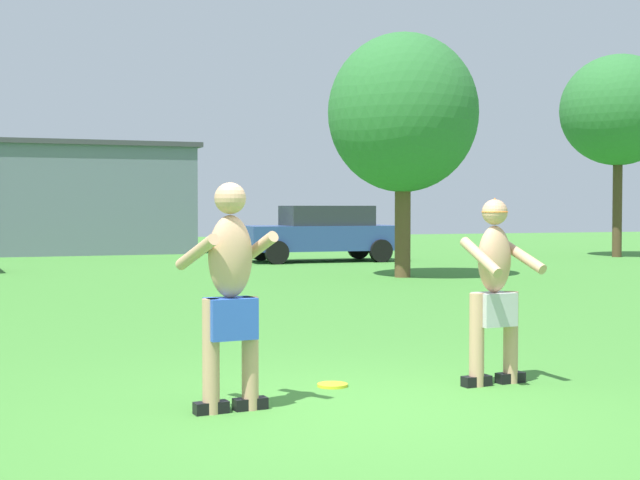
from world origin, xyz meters
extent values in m
plane|color=#428433|center=(0.00, 0.00, 0.00)|extent=(80.00, 80.00, 0.00)
cube|color=black|center=(-0.96, 0.33, 0.04)|extent=(0.27, 0.13, 0.09)
cylinder|color=tan|center=(-0.96, 0.33, 0.43)|extent=(0.13, 0.13, 0.87)
cube|color=black|center=(-0.65, 0.36, 0.04)|extent=(0.27, 0.13, 0.09)
cylinder|color=tan|center=(-0.65, 0.36, 0.43)|extent=(0.13, 0.13, 0.87)
cube|color=blue|center=(-0.80, 0.34, 0.71)|extent=(0.38, 0.27, 0.31)
ellipsoid|color=tan|center=(-0.80, 0.34, 1.18)|extent=(0.36, 0.25, 0.63)
cylinder|color=tan|center=(-1.04, 0.42, 1.21)|extent=(0.23, 0.59, 0.30)
cylinder|color=tan|center=(-0.58, 0.47, 1.21)|extent=(0.25, 0.58, 0.32)
sphere|color=tan|center=(-0.80, 0.34, 1.62)|extent=(0.24, 0.24, 0.24)
cube|color=black|center=(1.81, 0.59, 0.04)|extent=(0.27, 0.13, 0.09)
cylinder|color=tan|center=(1.81, 0.59, 0.40)|extent=(0.13, 0.13, 0.81)
cube|color=black|center=(1.45, 0.55, 0.04)|extent=(0.27, 0.13, 0.09)
cylinder|color=tan|center=(1.45, 0.55, 0.40)|extent=(0.13, 0.13, 0.81)
cube|color=#B7B7BC|center=(1.63, 0.57, 0.66)|extent=(0.35, 0.27, 0.29)
ellipsoid|color=tan|center=(1.63, 0.57, 1.10)|extent=(0.33, 0.25, 0.58)
cylinder|color=tan|center=(1.85, 0.49, 1.13)|extent=(0.19, 0.55, 0.30)
cylinder|color=tan|center=(1.42, 0.45, 1.13)|extent=(0.13, 0.54, 0.33)
sphere|color=tan|center=(1.63, 0.57, 1.51)|extent=(0.22, 0.22, 0.22)
cone|color=orange|center=(1.63, 0.57, 1.57)|extent=(0.26, 0.26, 0.12)
cylinder|color=yellow|center=(0.27, 0.98, 0.01)|extent=(0.27, 0.27, 0.03)
cube|color=#2D478C|center=(6.55, 18.05, 0.67)|extent=(4.38, 2.00, 0.70)
cube|color=#282D33|center=(6.75, 18.04, 1.30)|extent=(2.48, 1.69, 0.56)
cylinder|color=black|center=(5.00, 17.22, 0.32)|extent=(0.65, 0.25, 0.64)
cylinder|color=black|center=(5.08, 19.02, 0.32)|extent=(0.65, 0.25, 0.64)
cylinder|color=black|center=(8.01, 17.08, 0.32)|extent=(0.65, 0.25, 0.64)
cylinder|color=black|center=(8.09, 18.88, 0.32)|extent=(0.65, 0.25, 0.64)
cube|color=slate|center=(-0.09, 26.08, 1.75)|extent=(8.67, 5.48, 3.50)
cube|color=#3F3F44|center=(-0.09, 26.08, 3.58)|extent=(9.01, 5.70, 0.16)
cylinder|color=#4C3823|center=(15.94, 16.98, 1.67)|extent=(0.29, 0.29, 3.33)
ellipsoid|color=#2D7033|center=(15.94, 16.98, 4.52)|extent=(3.54, 3.54, 3.39)
cylinder|color=brown|center=(6.20, 11.93, 1.20)|extent=(0.35, 0.35, 2.40)
ellipsoid|color=#2D7033|center=(6.20, 11.93, 3.61)|extent=(3.30, 3.30, 3.48)
camera|label=1|loc=(-2.61, -6.40, 1.56)|focal=51.77mm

